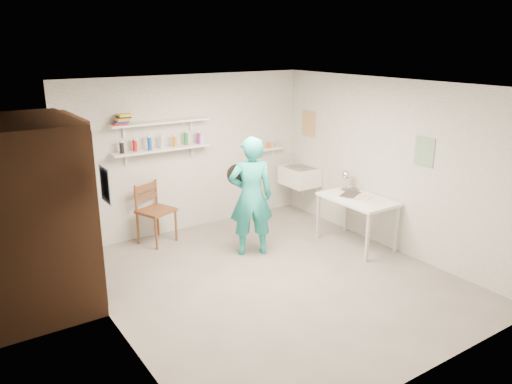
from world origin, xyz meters
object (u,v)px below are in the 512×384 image
wall_clock (238,175)px  desk_lamp (346,175)px  belfast_sink (300,176)px  work_table (356,222)px  man (251,197)px  wooden_chair (156,211)px

wall_clock → desk_lamp: 1.74m
belfast_sink → wall_clock: size_ratio=2.00×
wall_clock → belfast_sink: bearing=45.6°
belfast_sink → work_table: belfast_sink is taller
man → wall_clock: (-0.09, 0.20, 0.28)m
work_table → desk_lamp: desk_lamp is taller
wall_clock → desk_lamp: (1.69, -0.37, -0.17)m
desk_lamp → work_table: bearing=-112.4°
work_table → wall_clock: bearing=151.9°
wooden_chair → desk_lamp: (2.55, -1.27, 0.45)m
wall_clock → work_table: (1.51, -0.81, -0.75)m
man → wall_clock: bearing=-42.7°
work_table → desk_lamp: size_ratio=8.00×
belfast_sink → wooden_chair: bearing=174.4°
man → wall_clock: man is taller
desk_lamp → man: bearing=174.0°
wall_clock → wooden_chair: bearing=157.3°
wooden_chair → desk_lamp: 2.88m
belfast_sink → man: (-1.53, -0.86, 0.14)m
wall_clock → work_table: wall_clock is taller
belfast_sink → work_table: size_ratio=0.55×
belfast_sink → wall_clock: wall_clock is taller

